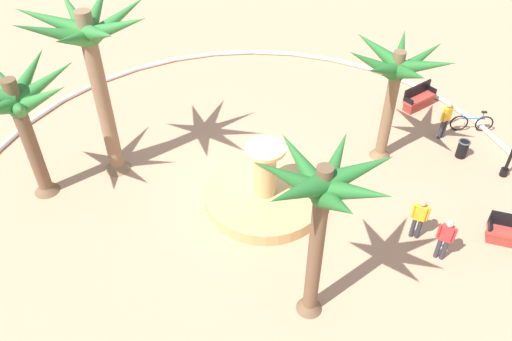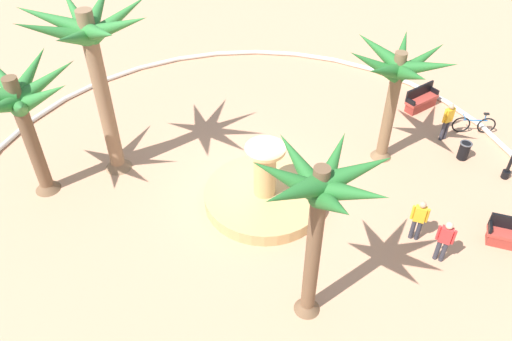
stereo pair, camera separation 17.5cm
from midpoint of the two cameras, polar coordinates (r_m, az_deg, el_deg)
ground_plane at (r=18.12m, az=-0.12°, el=-1.99°), size 80.00×80.00×0.00m
plaza_curb at (r=18.05m, az=-0.12°, el=-1.76°), size 20.28×20.28×0.20m
fountain at (r=17.41m, az=1.25°, el=-2.68°), size 4.12×4.12×2.35m
palm_tree_near_fountain at (r=11.69m, az=7.53°, el=-3.42°), size 3.30×3.41×5.44m
palm_tree_by_curb at (r=18.14m, az=15.75°, el=10.19°), size 3.75×3.71×4.63m
palm_tree_mid_plaza at (r=17.07m, az=-17.54°, el=12.67°), size 4.29×4.22×6.34m
palm_tree_far_side at (r=17.47m, az=-24.88°, el=6.82°), size 4.15×4.22×4.76m
bench_west at (r=23.11m, az=18.15°, el=7.38°), size 0.57×1.62×1.00m
trash_bin at (r=20.74m, az=22.46°, el=2.13°), size 0.46×0.46×0.73m
bicycle_red_frame at (r=22.30m, az=23.38°, el=4.73°), size 1.06×1.42×0.94m
person_cyclist_helmet at (r=21.18m, az=20.84°, el=5.32°), size 0.24×0.53×1.66m
person_cyclist_photo at (r=16.62m, az=18.01°, el=-5.12°), size 0.44×0.37×1.60m
person_pedestrian_stroll at (r=16.24m, az=20.61°, el=-7.23°), size 0.47×0.35×1.61m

